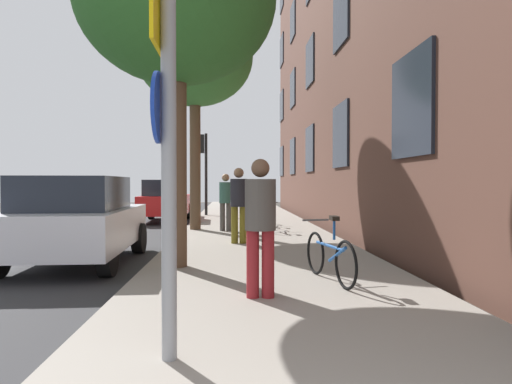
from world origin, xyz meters
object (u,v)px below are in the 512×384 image
(tree_near, at_px, (176,0))
(pedestrian_2, at_px, (226,198))
(bicycle_1, at_px, (271,219))
(pedestrian_1, at_px, (239,200))
(sign_post, at_px, (166,116))
(tree_far, at_px, (195,58))
(pedestrian_0, at_px, (260,219))
(car_1, at_px, (166,200))
(bicycle_0, at_px, (330,256))
(traffic_light, at_px, (204,159))
(bicycle_2, at_px, (264,214))
(car_0, at_px, (77,219))

(tree_near, relative_size, pedestrian_2, 3.53)
(bicycle_1, xyz_separation_m, pedestrian_1, (-0.98, -2.70, 0.64))
(sign_post, xyz_separation_m, tree_far, (-0.59, 10.30, 3.22))
(pedestrian_0, height_order, car_1, pedestrian_0)
(bicycle_1, bearing_deg, pedestrian_0, -95.84)
(tree_far, height_order, pedestrian_2, tree_far)
(sign_post, height_order, bicycle_1, sign_post)
(tree_far, relative_size, pedestrian_1, 3.82)
(pedestrian_0, bearing_deg, sign_post, -114.12)
(tree_near, relative_size, bicycle_0, 3.47)
(bicycle_1, height_order, pedestrian_0, pedestrian_0)
(traffic_light, distance_m, tree_far, 6.76)
(sign_post, bearing_deg, bicycle_1, 80.31)
(bicycle_2, bearing_deg, tree_far, -149.60)
(tree_near, bearing_deg, traffic_light, 91.44)
(traffic_light, relative_size, pedestrian_2, 2.13)
(tree_near, xyz_separation_m, pedestrian_1, (1.07, 2.91, -3.41))
(tree_far, bearing_deg, pedestrian_1, -69.12)
(tree_near, distance_m, bicycle_2, 8.74)
(traffic_light, xyz_separation_m, bicycle_0, (2.61, -13.71, -2.06))
(bicycle_0, bearing_deg, pedestrian_1, 106.21)
(tree_near, xyz_separation_m, bicycle_2, (1.98, 7.49, -4.04))
(sign_post, bearing_deg, traffic_light, 92.47)
(pedestrian_0, height_order, pedestrian_1, pedestrian_1)
(tree_near, height_order, bicycle_0, tree_near)
(tree_far, relative_size, pedestrian_2, 4.01)
(traffic_light, xyz_separation_m, tree_near, (0.31, -12.41, 1.98))
(tree_far, bearing_deg, pedestrian_0, -80.19)
(tree_near, xyz_separation_m, bicycle_1, (2.05, 5.61, -4.05))
(bicycle_0, xyz_separation_m, pedestrian_0, (-1.03, -0.87, 0.60))
(tree_far, xyz_separation_m, pedestrian_2, (0.92, -0.50, -4.19))
(traffic_light, height_order, bicycle_1, traffic_light)
(car_0, bearing_deg, tree_far, 71.67)
(tree_near, relative_size, pedestrian_0, 3.47)
(tree_near, height_order, tree_far, tree_far)
(bicycle_0, distance_m, pedestrian_1, 4.43)
(pedestrian_1, relative_size, pedestrian_2, 1.05)
(bicycle_0, bearing_deg, pedestrian_0, -140.04)
(pedestrian_1, height_order, car_0, pedestrian_1)
(traffic_light, height_order, tree_far, tree_far)
(tree_far, relative_size, bicycle_0, 3.95)
(sign_post, xyz_separation_m, pedestrian_2, (0.33, 9.80, -0.97))
(bicycle_2, height_order, pedestrian_2, pedestrian_2)
(bicycle_1, height_order, bicycle_2, bicycle_2)
(tree_far, bearing_deg, bicycle_0, -71.70)
(car_1, bearing_deg, bicycle_1, -52.42)
(pedestrian_0, xyz_separation_m, pedestrian_2, (-0.53, 7.88, -0.01))
(sign_post, xyz_separation_m, traffic_light, (-0.71, 16.50, 0.51))
(pedestrian_2, bearing_deg, sign_post, -91.93)
(sign_post, distance_m, car_1, 14.74)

